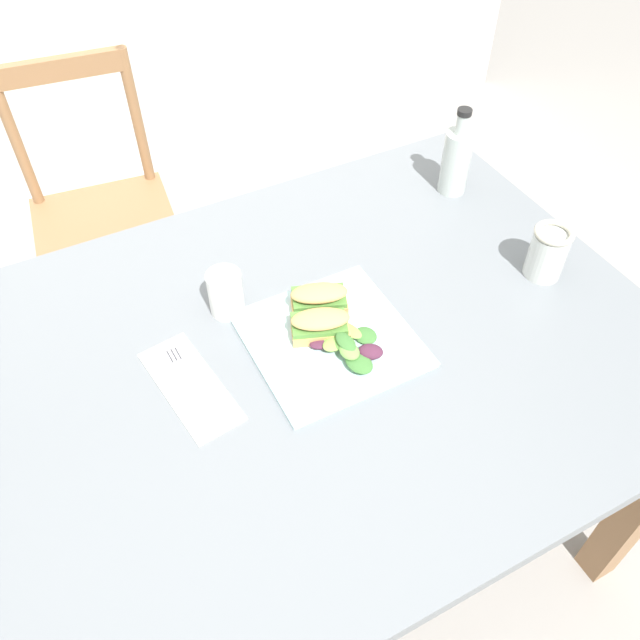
# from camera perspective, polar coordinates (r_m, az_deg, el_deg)

# --- Properties ---
(ground_plane) EXTENTS (7.54, 7.54, 0.00)m
(ground_plane) POSITION_cam_1_polar(r_m,az_deg,el_deg) (1.83, 1.07, -18.54)
(ground_plane) COLOR gray
(dining_table) EXTENTS (1.32, 1.00, 0.74)m
(dining_table) POSITION_cam_1_polar(r_m,az_deg,el_deg) (1.30, -0.57, -5.63)
(dining_table) COLOR slate
(dining_table) RESTS_ON ground
(chair_wooden_far) EXTENTS (0.44, 0.44, 0.87)m
(chair_wooden_far) POSITION_cam_1_polar(r_m,az_deg,el_deg) (2.07, -18.45, 8.68)
(chair_wooden_far) COLOR #8E6642
(chair_wooden_far) RESTS_ON ground
(plate_lunch) EXTENTS (0.29, 0.29, 0.01)m
(plate_lunch) POSITION_cam_1_polar(r_m,az_deg,el_deg) (1.22, 0.87, -1.70)
(plate_lunch) COLOR silver
(plate_lunch) RESTS_ON dining_table
(sandwich_half_front) EXTENTS (0.12, 0.10, 0.06)m
(sandwich_half_front) POSITION_cam_1_polar(r_m,az_deg,el_deg) (1.20, -0.12, -0.45)
(sandwich_half_front) COLOR tan
(sandwich_half_front) RESTS_ON plate_lunch
(sandwich_half_back) EXTENTS (0.12, 0.10, 0.06)m
(sandwich_half_back) POSITION_cam_1_polar(r_m,az_deg,el_deg) (1.25, -0.07, 1.90)
(sandwich_half_back) COLOR tan
(sandwich_half_back) RESTS_ON plate_lunch
(salad_mixed_greens) EXTENTS (0.13, 0.15, 0.03)m
(salad_mixed_greens) POSITION_cam_1_polar(r_m,az_deg,el_deg) (1.19, 2.58, -2.20)
(salad_mixed_greens) COLOR #3D7033
(salad_mixed_greens) RESTS_ON plate_lunch
(napkin_folded) EXTENTS (0.12, 0.25, 0.00)m
(napkin_folded) POSITION_cam_1_polar(r_m,az_deg,el_deg) (1.18, -11.25, -5.66)
(napkin_folded) COLOR silver
(napkin_folded) RESTS_ON dining_table
(fork_on_napkin) EXTENTS (0.03, 0.19, 0.00)m
(fork_on_napkin) POSITION_cam_1_polar(r_m,az_deg,el_deg) (1.19, -11.59, -4.97)
(fork_on_napkin) COLOR silver
(fork_on_napkin) RESTS_ON napkin_folded
(bottle_cold_brew) EXTENTS (0.07, 0.07, 0.21)m
(bottle_cold_brew) POSITION_cam_1_polar(r_m,az_deg,el_deg) (1.56, 11.74, 13.23)
(bottle_cold_brew) COLOR black
(bottle_cold_brew) RESTS_ON dining_table
(mason_jar_iced_tea) EXTENTS (0.08, 0.08, 0.11)m
(mason_jar_iced_tea) POSITION_cam_1_polar(r_m,az_deg,el_deg) (1.40, 19.21, 5.43)
(mason_jar_iced_tea) COLOR #995623
(mason_jar_iced_tea) RESTS_ON dining_table
(cup_extra_side) EXTENTS (0.07, 0.07, 0.09)m
(cup_extra_side) POSITION_cam_1_polar(r_m,az_deg,el_deg) (1.26, -8.25, 2.35)
(cup_extra_side) COLOR white
(cup_extra_side) RESTS_ON dining_table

